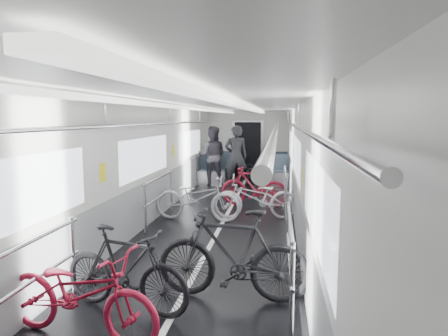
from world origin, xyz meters
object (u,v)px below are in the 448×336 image
(bike_right_mid, at_px, (256,197))
(person_seated, at_px, (212,156))
(bike_left_far, at_px, (197,198))
(bike_aisle, at_px, (252,175))
(bike_right_far, at_px, (254,186))
(bike_right_near, at_px, (232,254))
(person_standing, at_px, (236,156))
(bike_left_mid, at_px, (125,269))
(bike_left_near, at_px, (80,293))

(bike_right_mid, height_order, person_seated, person_seated)
(bike_left_far, height_order, bike_aisle, bike_left_far)
(bike_right_far, bearing_deg, bike_left_far, -26.63)
(bike_right_mid, bearing_deg, person_seated, -164.55)
(bike_right_mid, distance_m, person_seated, 4.49)
(bike_right_near, relative_size, person_standing, 0.95)
(bike_left_mid, bearing_deg, bike_right_near, -53.84)
(bike_right_near, height_order, bike_right_mid, bike_right_near)
(bike_right_mid, bearing_deg, bike_right_far, 179.42)
(bike_left_near, relative_size, bike_left_mid, 1.09)
(bike_left_far, bearing_deg, bike_right_near, -157.57)
(bike_left_far, bearing_deg, bike_left_mid, -175.43)
(person_standing, bearing_deg, bike_left_mid, 74.45)
(bike_left_far, height_order, bike_right_mid, bike_left_far)
(bike_left_near, height_order, bike_right_far, bike_right_far)
(bike_aisle, bearing_deg, bike_left_mid, -114.79)
(bike_right_far, bearing_deg, bike_right_mid, 14.09)
(bike_left_mid, relative_size, person_seated, 0.85)
(bike_left_mid, height_order, person_seated, person_seated)
(bike_right_mid, distance_m, person_standing, 4.00)
(bike_left_mid, relative_size, bike_right_near, 0.88)
(bike_right_far, bearing_deg, bike_left_mid, -2.52)
(bike_right_mid, height_order, bike_aisle, bike_right_mid)
(bike_right_near, height_order, bike_aisle, bike_right_near)
(bike_left_mid, xyz_separation_m, bike_right_mid, (1.21, 4.31, -0.01))
(bike_left_mid, height_order, bike_right_near, bike_right_near)
(bike_left_near, relative_size, bike_left_far, 0.95)
(bike_right_far, bearing_deg, person_seated, -143.56)
(bike_left_near, distance_m, bike_right_far, 6.34)
(bike_left_mid, distance_m, person_seated, 8.48)
(bike_right_near, xyz_separation_m, bike_right_far, (-0.07, 5.14, -0.06))
(bike_right_near, bearing_deg, person_standing, -170.47)
(bike_right_mid, height_order, person_standing, person_standing)
(bike_right_mid, distance_m, bike_right_far, 1.29)
(bike_aisle, bearing_deg, bike_left_near, -115.81)
(bike_left_near, distance_m, bike_aisle, 8.76)
(bike_left_near, relative_size, bike_right_far, 1.07)
(bike_left_mid, bearing_deg, bike_right_far, 3.39)
(bike_right_near, relative_size, person_seated, 0.97)
(bike_left_mid, distance_m, bike_right_far, 5.71)
(bike_left_mid, bearing_deg, bike_left_near, 174.06)
(bike_left_near, height_order, bike_right_mid, bike_right_mid)
(person_standing, height_order, person_seated, person_standing)
(bike_left_mid, bearing_deg, bike_right_mid, -1.34)
(bike_left_mid, distance_m, bike_right_near, 1.24)
(bike_left_near, distance_m, bike_right_mid, 5.12)
(bike_left_far, relative_size, person_seated, 0.97)
(bike_left_mid, xyz_separation_m, person_standing, (0.36, 8.19, 0.48))
(bike_right_far, bearing_deg, bike_left_near, -3.46)
(bike_left_far, distance_m, bike_right_mid, 1.26)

